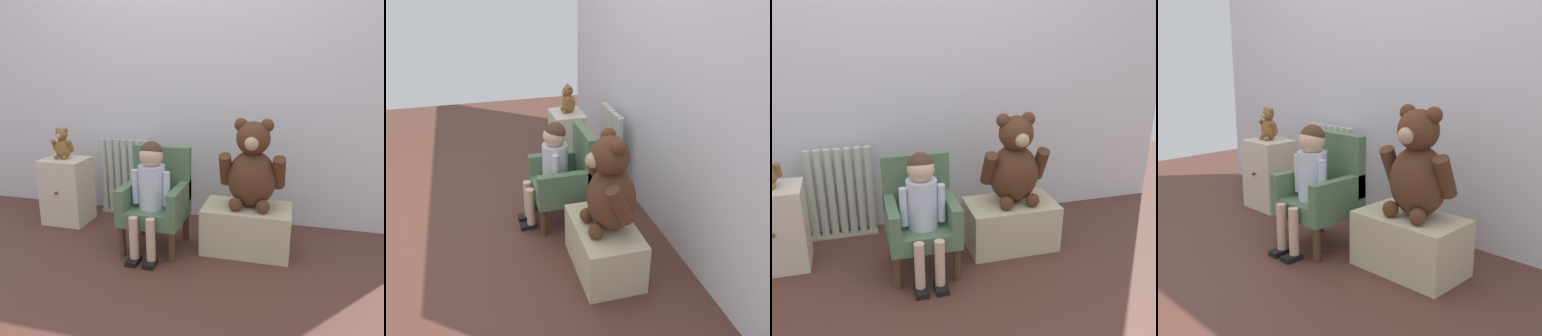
% 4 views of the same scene
% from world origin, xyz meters
% --- Properties ---
extents(ground_plane, '(6.00, 6.00, 0.00)m').
position_xyz_m(ground_plane, '(0.00, 0.00, 0.00)').
color(ground_plane, '#502D24').
extents(back_wall, '(3.80, 0.05, 2.40)m').
position_xyz_m(back_wall, '(0.00, 1.14, 1.20)').
color(back_wall, silver).
rests_on(back_wall, ground_plane).
extents(radiator, '(0.43, 0.05, 0.62)m').
position_xyz_m(radiator, '(-0.51, 1.01, 0.31)').
color(radiator, beige).
rests_on(radiator, ground_plane).
extents(small_dresser, '(0.33, 0.29, 0.51)m').
position_xyz_m(small_dresser, '(-0.88, 0.74, 0.25)').
color(small_dresser, beige).
rests_on(small_dresser, ground_plane).
extents(child_armchair, '(0.40, 0.39, 0.66)m').
position_xyz_m(child_armchair, '(-0.07, 0.54, 0.33)').
color(child_armchair, '#516E50').
rests_on(child_armchair, ground_plane).
extents(child_figure, '(0.25, 0.35, 0.73)m').
position_xyz_m(child_figure, '(-0.07, 0.43, 0.48)').
color(child_figure, silver).
rests_on(child_figure, ground_plane).
extents(low_bench, '(0.56, 0.34, 0.30)m').
position_xyz_m(low_bench, '(0.52, 0.61, 0.15)').
color(low_bench, '#C0B78E').
rests_on(low_bench, ground_plane).
extents(large_teddy_bear, '(0.41, 0.29, 0.57)m').
position_xyz_m(large_teddy_bear, '(0.54, 0.63, 0.55)').
color(large_teddy_bear, '#4F2C1A').
rests_on(large_teddy_bear, low_bench).
extents(small_teddy_bear, '(0.17, 0.12, 0.23)m').
position_xyz_m(small_teddy_bear, '(-0.90, 0.76, 0.61)').
color(small_teddy_bear, brown).
rests_on(small_teddy_bear, small_dresser).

